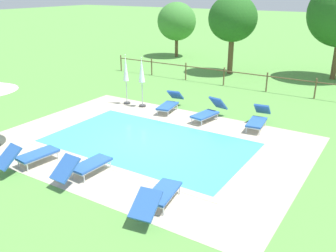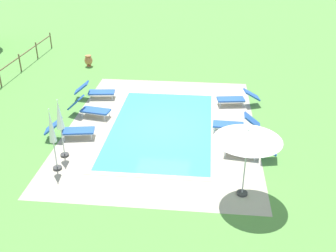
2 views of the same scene
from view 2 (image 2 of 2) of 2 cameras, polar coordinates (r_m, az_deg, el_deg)
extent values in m
plane|color=#599342|center=(17.29, -0.91, -0.14)|extent=(160.00, 160.00, 0.00)
cube|color=#B2A893|center=(17.29, -0.91, -0.12)|extent=(11.09, 8.08, 0.01)
cube|color=#42CCD6|center=(17.29, -0.91, -0.12)|extent=(7.32, 4.30, 0.01)
cube|color=#C0B59F|center=(17.67, -8.24, 0.23)|extent=(7.80, 0.24, 0.01)
cube|color=#C0B59F|center=(17.20, 6.63, -0.46)|extent=(7.80, 0.24, 0.01)
cube|color=#C0B59F|center=(20.70, 0.29, 4.71)|extent=(0.24, 4.30, 0.01)
cube|color=#C0B59F|center=(14.07, -2.69, -7.20)|extent=(0.24, 4.30, 0.01)
cube|color=#2856A8|center=(20.34, -9.54, 4.82)|extent=(0.75, 1.36, 0.07)
cube|color=#2856A8|center=(20.41, -12.34, 5.43)|extent=(0.68, 0.77, 0.57)
cube|color=silver|center=(20.36, -9.53, 4.68)|extent=(0.72, 1.33, 0.04)
cylinder|color=silver|center=(20.56, -7.89, 4.67)|extent=(0.04, 0.04, 0.28)
cylinder|color=silver|center=(20.10, -8.04, 4.11)|extent=(0.04, 0.04, 0.28)
cylinder|color=silver|center=(20.73, -10.93, 4.61)|extent=(0.04, 0.04, 0.28)
cylinder|color=silver|center=(20.26, -11.15, 4.05)|extent=(0.04, 0.04, 0.28)
cube|color=#2856A8|center=(16.99, 8.66, 0.19)|extent=(0.66, 1.33, 0.07)
cube|color=#2856A8|center=(16.92, 12.04, 0.74)|extent=(0.63, 0.73, 0.57)
cube|color=silver|center=(17.01, 8.64, 0.02)|extent=(0.63, 1.30, 0.04)
cylinder|color=silver|center=(16.84, 6.73, -0.61)|extent=(0.04, 0.04, 0.28)
cylinder|color=silver|center=(17.29, 6.80, 0.18)|extent=(0.04, 0.04, 0.28)
cylinder|color=silver|center=(16.86, 10.48, -0.86)|extent=(0.04, 0.04, 0.28)
cylinder|color=silver|center=(17.32, 10.45, -0.07)|extent=(0.04, 0.04, 0.28)
cube|color=#2856A8|center=(18.37, -10.40, 2.21)|extent=(0.82, 1.38, 0.07)
cube|color=#2856A8|center=(18.67, -13.12, 3.33)|extent=(0.71, 0.75, 0.63)
cube|color=silver|center=(18.39, -10.38, 2.05)|extent=(0.78, 1.35, 0.04)
cylinder|color=silver|center=(18.43, -8.47, 1.85)|extent=(0.04, 0.04, 0.28)
cylinder|color=silver|center=(18.01, -9.11, 1.18)|extent=(0.04, 0.04, 0.28)
cylinder|color=silver|center=(18.88, -11.54, 2.23)|extent=(0.04, 0.04, 0.28)
cylinder|color=silver|center=(18.47, -12.23, 1.58)|extent=(0.04, 0.04, 0.28)
cube|color=#2856A8|center=(19.48, 9.02, 3.83)|extent=(0.80, 1.38, 0.07)
cube|color=#2856A8|center=(19.64, 11.96, 4.43)|extent=(0.71, 0.85, 0.48)
cube|color=silver|center=(19.51, 9.01, 3.68)|extent=(0.76, 1.35, 0.04)
cylinder|color=silver|center=(19.22, 7.52, 3.03)|extent=(0.04, 0.04, 0.28)
cylinder|color=silver|center=(19.68, 7.26, 3.64)|extent=(0.04, 0.04, 0.28)
cylinder|color=silver|center=(19.45, 10.72, 3.08)|extent=(0.04, 0.04, 0.28)
cylinder|color=silver|center=(19.90, 10.40, 3.68)|extent=(0.04, 0.04, 0.28)
cube|color=#2856A8|center=(16.73, -12.79, -0.66)|extent=(0.81, 1.38, 0.07)
cube|color=#2856A8|center=(16.81, -16.19, 0.00)|extent=(0.71, 0.81, 0.56)
cube|color=silver|center=(16.76, -12.77, -0.82)|extent=(0.77, 1.35, 0.04)
cylinder|color=silver|center=(16.95, -10.77, -0.72)|extent=(0.04, 0.04, 0.28)
cylinder|color=silver|center=(16.51, -10.95, -1.56)|extent=(0.04, 0.04, 0.28)
cylinder|color=silver|center=(17.13, -14.44, -0.83)|extent=(0.04, 0.04, 0.28)
cylinder|color=silver|center=(16.69, -14.71, -1.65)|extent=(0.04, 0.04, 0.28)
cube|color=#2856A8|center=(15.32, 10.42, -3.18)|extent=(0.75, 1.36, 0.07)
cube|color=#2856A8|center=(15.22, 14.17, -2.69)|extent=(0.68, 0.77, 0.58)
cube|color=silver|center=(15.35, 10.40, -3.36)|extent=(0.72, 1.33, 0.04)
cylinder|color=silver|center=(15.21, 8.23, -4.01)|extent=(0.04, 0.04, 0.28)
cylinder|color=silver|center=(15.65, 8.40, -3.06)|extent=(0.04, 0.04, 0.28)
cylinder|color=silver|center=(15.20, 12.38, -4.43)|extent=(0.04, 0.04, 0.28)
cylinder|color=silver|center=(15.64, 12.44, -3.47)|extent=(0.04, 0.04, 0.28)
cylinder|color=#383838|center=(13.43, 10.60, -9.48)|extent=(0.36, 0.36, 0.08)
cylinder|color=#B2B5B7|center=(12.78, 11.04, -5.37)|extent=(0.04, 0.04, 2.37)
cone|color=white|center=(12.26, 11.47, -1.28)|extent=(2.12, 2.12, 0.33)
sphere|color=white|center=(12.18, 11.54, -0.55)|extent=(0.06, 0.06, 0.06)
cylinder|color=#383838|center=(14.97, -15.62, -5.83)|extent=(0.32, 0.32, 0.08)
cylinder|color=#B2B5B7|center=(14.70, -15.88, -4.08)|extent=(0.04, 0.04, 1.15)
cone|color=white|center=(14.14, -16.48, 0.01)|extent=(0.26, 0.26, 1.22)
sphere|color=white|center=(13.87, -16.82, 2.31)|extent=(0.05, 0.05, 0.05)
cylinder|color=#383838|center=(15.70, -14.64, -4.04)|extent=(0.32, 0.32, 0.08)
cylinder|color=#B2B5B7|center=(15.42, -14.88, -2.26)|extent=(0.04, 0.04, 1.21)
cone|color=white|center=(14.90, -15.41, 1.62)|extent=(0.30, 0.30, 1.11)
sphere|color=white|center=(14.67, -15.68, 3.65)|extent=(0.05, 0.05, 0.05)
cylinder|color=#C67547|center=(25.26, -11.30, 8.51)|extent=(0.27, 0.27, 0.08)
ellipsoid|color=#C67547|center=(25.16, -11.37, 9.22)|extent=(0.49, 0.49, 0.58)
cylinder|color=#C67547|center=(25.07, -11.43, 9.85)|extent=(0.37, 0.37, 0.06)
cylinder|color=brown|center=(23.28, -23.05, 6.46)|extent=(0.08, 0.08, 1.05)
cylinder|color=brown|center=(25.39, -20.53, 8.55)|extent=(0.08, 0.08, 1.05)
cylinder|color=brown|center=(27.57, -18.38, 10.30)|extent=(0.08, 0.08, 1.05)
cylinder|color=brown|center=(29.80, -16.53, 11.78)|extent=(0.08, 0.08, 1.05)
camera|label=1|loc=(24.16, 27.48, 18.29)|focal=39.64mm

